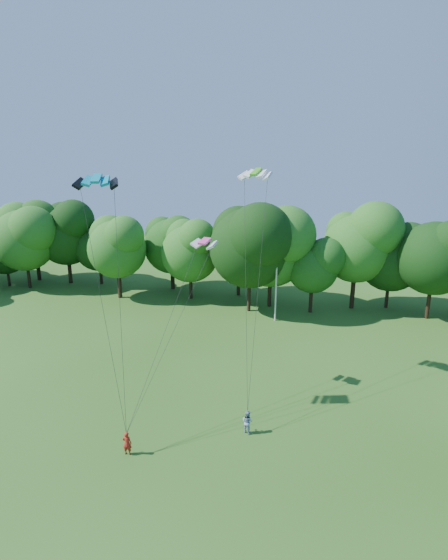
# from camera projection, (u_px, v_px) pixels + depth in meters

# --- Properties ---
(ground) EXTENTS (160.00, 160.00, 0.00)m
(ground) POSITION_uv_depth(u_px,v_px,m) (127.00, 512.00, 23.24)
(ground) COLOR #284E15
(ground) RESTS_ON ground
(utility_pole) EXTENTS (1.49, 0.50, 7.62)m
(utility_pole) POSITION_uv_depth(u_px,v_px,m) (276.00, 288.00, 49.17)
(utility_pole) COLOR silver
(utility_pole) RESTS_ON ground
(kite_flyer_left) EXTENTS (0.62, 0.45, 1.60)m
(kite_flyer_left) POSITION_uv_depth(u_px,v_px,m) (127.00, 443.00, 27.53)
(kite_flyer_left) COLOR #B12016
(kite_flyer_left) RESTS_ON ground
(kite_flyer_right) EXTENTS (0.99, 0.91, 1.64)m
(kite_flyer_right) POSITION_uv_depth(u_px,v_px,m) (247.00, 422.00, 29.74)
(kite_flyer_right) COLOR #88A0BD
(kite_flyer_right) RESTS_ON ground
(kite_teal) EXTENTS (2.98, 1.92, 0.63)m
(kite_teal) POSITION_uv_depth(u_px,v_px,m) (96.00, 178.00, 28.34)
(kite_teal) COLOR #058BA8
(kite_teal) RESTS_ON ground
(kite_green) EXTENTS (2.82, 1.96, 0.63)m
(kite_green) POSITION_uv_depth(u_px,v_px,m) (256.00, 172.00, 33.74)
(kite_green) COLOR green
(kite_green) RESTS_ON ground
(kite_pink) EXTENTS (2.19, 1.50, 0.45)m
(kite_pink) POSITION_uv_depth(u_px,v_px,m) (205.00, 241.00, 32.90)
(kite_pink) COLOR #EB41A0
(kite_pink) RESTS_ON ground
(tree_back_west) EXTENTS (8.57, 8.57, 12.47)m
(tree_back_west) POSITION_uv_depth(u_px,v_px,m) (34.00, 229.00, 64.57)
(tree_back_west) COLOR black
(tree_back_west) RESTS_ON ground
(tree_back_center) EXTENTS (10.45, 10.45, 15.20)m
(tree_back_center) POSITION_uv_depth(u_px,v_px,m) (250.00, 234.00, 50.82)
(tree_back_center) COLOR black
(tree_back_center) RESTS_ON ground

